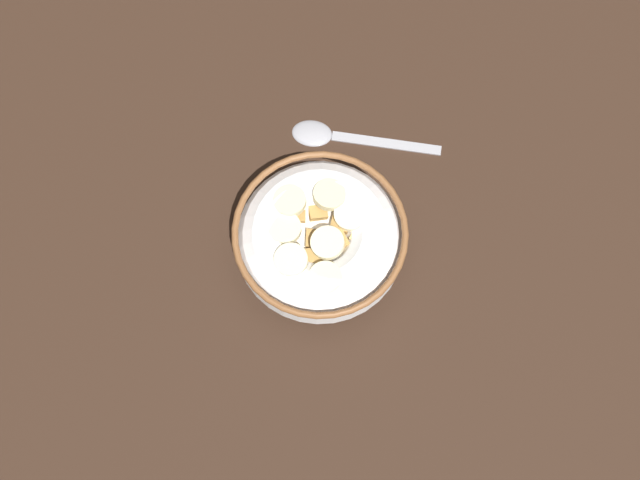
# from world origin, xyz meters

# --- Properties ---
(ground_plane) EXTENTS (1.10, 1.10, 0.02)m
(ground_plane) POSITION_xyz_m (0.00, 0.00, -0.01)
(ground_plane) COLOR #332116
(cereal_bowl) EXTENTS (0.15, 0.15, 0.06)m
(cereal_bowl) POSITION_xyz_m (0.00, -0.00, 0.03)
(cereal_bowl) COLOR white
(cereal_bowl) RESTS_ON ground_plane
(spoon) EXTENTS (0.13, 0.11, 0.01)m
(spoon) POSITION_xyz_m (-0.07, -0.09, 0.00)
(spoon) COLOR #A5A5AD
(spoon) RESTS_ON ground_plane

